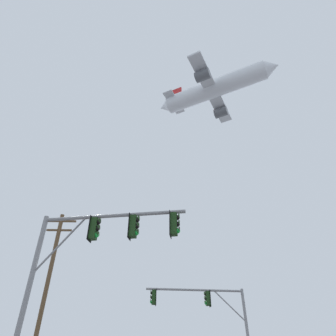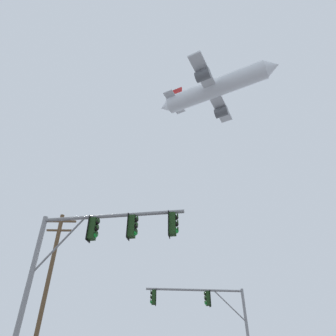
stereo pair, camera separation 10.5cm
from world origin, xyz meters
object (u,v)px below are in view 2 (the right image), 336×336
signal_pole_near (91,250)px  signal_pole_far (210,310)px  utility_pole (47,286)px  airplane (215,89)px

signal_pole_near → signal_pole_far: (6.05, 9.90, -0.79)m
utility_pole → airplane: (17.10, 16.25, 38.27)m
signal_pole_near → airplane: airplane is taller
signal_pole_far → utility_pole: size_ratio=0.63×
signal_pole_near → utility_pole: size_ratio=0.63×
signal_pole_near → airplane: size_ratio=0.31×
utility_pole → airplane: size_ratio=0.50×
signal_pole_near → airplane: (12.46, 25.12, 38.71)m
airplane → signal_pole_far: bearing=-112.8°
signal_pole_far → utility_pole: bearing=-174.5°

